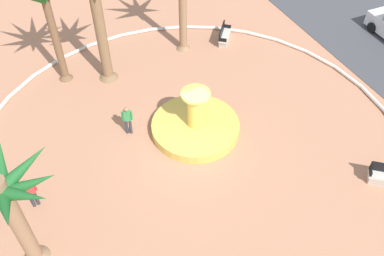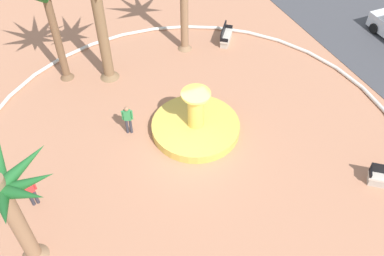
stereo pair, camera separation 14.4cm
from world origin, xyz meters
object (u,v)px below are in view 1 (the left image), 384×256
object	(u,v)px
palm_tree_by_curb	(95,0)
bench_west	(224,37)
fountain	(195,125)
person_cyclist_helmet	(31,192)
palm_tree_far_side	(7,201)
person_cyclist_photo	(128,119)

from	to	relation	value
palm_tree_by_curb	bench_west	world-z (taller)	palm_tree_by_curb
palm_tree_by_curb	fountain	bearing A→B (deg)	24.31
person_cyclist_helmet	fountain	bearing A→B (deg)	97.68
palm_tree_far_side	person_cyclist_photo	distance (m)	7.65
fountain	person_cyclist_photo	world-z (taller)	fountain
fountain	bench_west	bearing A→B (deg)	141.33
palm_tree_by_curb	palm_tree_far_side	bearing A→B (deg)	-31.94
fountain	palm_tree_by_curb	distance (m)	7.64
palm_tree_far_side	person_cyclist_photo	xyz separation A→B (m)	(-4.70, 5.36, -2.79)
fountain	bench_west	xyz separation A→B (m)	(-6.02, 4.82, 0.01)
bench_west	person_cyclist_helmet	bearing A→B (deg)	-60.82
bench_west	palm_tree_by_curb	bearing A→B (deg)	-87.69
palm_tree_by_curb	palm_tree_far_side	xyz separation A→B (m)	(9.20, -5.74, -0.96)
palm_tree_far_side	palm_tree_by_curb	bearing A→B (deg)	148.06
fountain	person_cyclist_helmet	world-z (taller)	fountain
palm_tree_by_curb	bench_west	bearing A→B (deg)	92.31
fountain	palm_tree_far_side	distance (m)	9.64
palm_tree_far_side	bench_west	xyz separation A→B (m)	(-9.50, 13.14, -3.38)
fountain	person_cyclist_helmet	distance (m)	7.96
bench_west	person_cyclist_photo	distance (m)	9.17
fountain	palm_tree_far_side	xyz separation A→B (m)	(3.48, -8.32, 3.39)
palm_tree_by_curb	bench_west	xyz separation A→B (m)	(-0.30, 7.41, -4.33)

